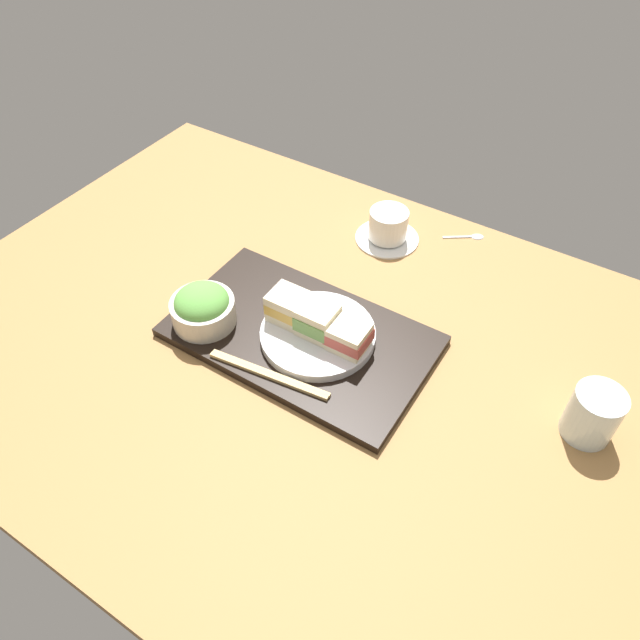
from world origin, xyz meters
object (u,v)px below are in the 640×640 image
at_px(sandwich_near, 288,306).
at_px(sandwich_far, 349,337).
at_px(salad_bowl, 203,307).
at_px(sandwich_plate, 318,334).
at_px(teaspoon, 472,236).
at_px(coffee_cup, 388,227).
at_px(sandwich_middle, 318,320).
at_px(chopsticks_pair, 268,374).
at_px(drinking_glass, 593,414).

relative_size(sandwich_near, sandwich_far, 0.93).
bearing_deg(sandwich_far, salad_bowl, -163.95).
distance_m(sandwich_plate, teaspoon, 0.45).
bearing_deg(coffee_cup, sandwich_plate, -83.60).
xyz_separation_m(sandwich_middle, sandwich_far, (0.06, -0.00, -0.00)).
height_order(sandwich_far, salad_bowl, salad_bowl).
distance_m(sandwich_middle, teaspoon, 0.45).
relative_size(chopsticks_pair, teaspoon, 2.76).
bearing_deg(coffee_cup, sandwich_far, -73.31).
bearing_deg(sandwich_far, sandwich_near, 179.13).
bearing_deg(chopsticks_pair, drinking_glass, 21.35).
relative_size(sandwich_far, teaspoon, 0.86).
relative_size(sandwich_near, coffee_cup, 0.48).
relative_size(sandwich_near, teaspoon, 0.80).
height_order(sandwich_far, teaspoon, sandwich_far).
height_order(sandwich_far, chopsticks_pair, sandwich_far).
height_order(sandwich_plate, coffee_cup, coffee_cup).
height_order(chopsticks_pair, coffee_cup, coffee_cup).
distance_m(sandwich_middle, chopsticks_pair, 0.12).
height_order(sandwich_middle, sandwich_far, sandwich_middle).
bearing_deg(sandwich_plate, salad_bowl, -158.96).
bearing_deg(sandwich_middle, sandwich_plate, 180.00).
height_order(chopsticks_pair, drinking_glass, drinking_glass).
xyz_separation_m(drinking_glass, teaspoon, (-0.34, 0.36, -0.04)).
xyz_separation_m(sandwich_far, chopsticks_pair, (-0.09, -0.11, -0.04)).
relative_size(sandwich_plate, chopsticks_pair, 0.92).
distance_m(sandwich_plate, coffee_cup, 0.33).
bearing_deg(sandwich_near, sandwich_plate, -0.87).
bearing_deg(teaspoon, salad_bowl, -121.28).
height_order(salad_bowl, teaspoon, salad_bowl).
bearing_deg(salad_bowl, coffee_cup, 68.81).
height_order(salad_bowl, drinking_glass, same).
xyz_separation_m(sandwich_far, coffee_cup, (-0.10, 0.33, -0.03)).
distance_m(sandwich_plate, salad_bowl, 0.21).
distance_m(salad_bowl, coffee_cup, 0.43).
distance_m(sandwich_near, sandwich_far, 0.12).
distance_m(sandwich_near, drinking_glass, 0.52).
bearing_deg(sandwich_plate, sandwich_near, 179.13).
bearing_deg(sandwich_plate, sandwich_far, -0.87).
bearing_deg(sandwich_near, sandwich_middle, -0.87).
bearing_deg(teaspoon, sandwich_plate, -104.79).
xyz_separation_m(coffee_cup, drinking_glass, (0.49, -0.26, 0.01)).
distance_m(sandwich_far, salad_bowl, 0.27).
xyz_separation_m(sandwich_middle, salad_bowl, (-0.19, -0.07, -0.01)).
bearing_deg(chopsticks_pair, salad_bowl, 166.30).
relative_size(sandwich_plate, drinking_glass, 2.22).
xyz_separation_m(sandwich_far, drinking_glass, (0.39, 0.07, -0.01)).
bearing_deg(chopsticks_pair, teaspoon, 75.93).
bearing_deg(drinking_glass, chopsticks_pair, -158.65).
xyz_separation_m(sandwich_plate, salad_bowl, (-0.19, -0.07, 0.03)).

